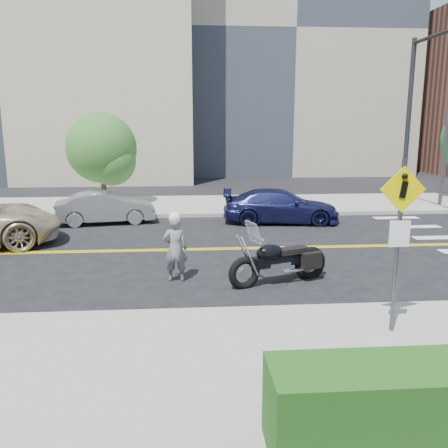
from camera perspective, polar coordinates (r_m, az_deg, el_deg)
name	(u,v)px	position (r m, az deg, el deg)	size (l,w,h in m)	color
ground_plane	(167,250)	(14.33, -6.90, -3.13)	(120.00, 120.00, 0.00)	black
sidewalk_near	(145,379)	(7.32, -9.50, -17.95)	(60.00, 5.00, 0.15)	#9E9B91
sidewalk_far	(174,206)	(21.64, -6.07, 2.23)	(60.00, 5.00, 0.15)	#9E9B91
building_mid	(277,44)	(40.98, 6.42, 20.72)	(18.00, 14.00, 20.00)	#A39984
lamp_post	(448,113)	(23.27, 25.36, 11.93)	(0.16, 0.16, 8.00)	#4C4C51
traffic_light	(421,99)	(21.10, 22.57, 13.69)	(0.28, 4.50, 7.00)	black
pedestrian_sign	(399,230)	(8.48, 20.34, -0.68)	(0.78, 0.08, 3.00)	#4C4C51
motorcyclist	(175,247)	(11.33, -5.89, -2.75)	(0.59, 0.39, 1.69)	#A9AAAE
motorcycle	(280,251)	(11.25, 6.71, -3.25)	(2.53, 0.77, 1.54)	black
parked_car_silver	(106,208)	(18.48, -14.04, 1.93)	(1.28, 3.68, 1.21)	gray
parked_car_blue	(281,206)	(18.20, 6.84, 2.15)	(1.78, 4.38, 1.27)	#191B4C
tree_far_a	(102,148)	(21.77, -14.50, 8.80)	(3.07, 3.07, 4.19)	#382619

